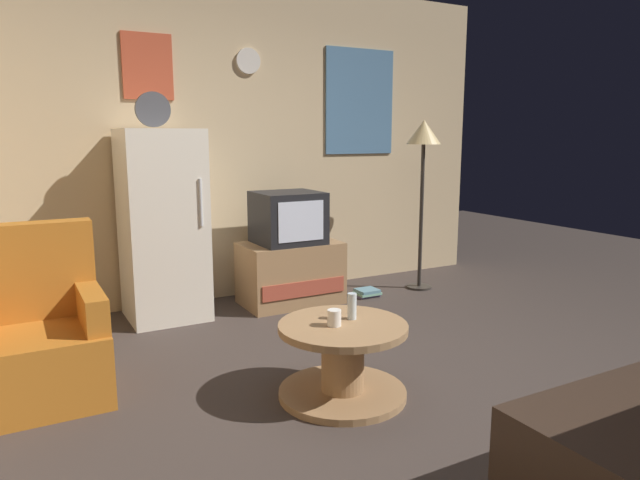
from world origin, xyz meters
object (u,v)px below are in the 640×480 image
book_stack (367,293)px  mug_ceramic_white (334,318)px  crt_tv (288,218)px  coffee_table (343,360)px  fridge (163,225)px  wine_glass (352,306)px  standing_lamp (423,146)px  armchair (38,338)px  tv_stand (290,273)px

book_stack → mug_ceramic_white: bearing=-128.4°
crt_tv → coffee_table: crt_tv is taller
fridge → coffee_table: (0.51, -1.93, -0.54)m
mug_ceramic_white → book_stack: (1.31, 1.65, -0.44)m
fridge → wine_glass: (0.59, -1.88, -0.25)m
crt_tv → fridge: bearing=172.8°
standing_lamp → wine_glass: (-1.77, -1.61, -0.86)m
fridge → crt_tv: fridge is taller
mug_ceramic_white → coffee_table: bearing=4.9°
wine_glass → book_stack: bearing=54.0°
mug_ceramic_white → armchair: size_ratio=0.09×
mug_ceramic_white → tv_stand: bearing=71.4°
standing_lamp → coffee_table: size_ratio=2.21×
coffee_table → armchair: armchair is taller
tv_stand → standing_lamp: standing_lamp is taller
crt_tv → armchair: crt_tv is taller
tv_stand → crt_tv: crt_tv is taller
tv_stand → armchair: (-2.03, -0.97, 0.07)m
fridge → armchair: bearing=-131.7°
standing_lamp → coffee_table: standing_lamp is taller
tv_stand → armchair: bearing=-154.5°
armchair → book_stack: bearing=16.7°
coffee_table → book_stack: (1.25, 1.65, -0.18)m
tv_stand → coffee_table: size_ratio=1.17×
armchair → book_stack: (2.73, 0.82, -0.30)m
coffee_table → wine_glass: (0.09, 0.05, 0.29)m
crt_tv → mug_ceramic_white: size_ratio=6.00×
standing_lamp → armchair: bearing=-166.0°
tv_stand → wine_glass: (-0.46, -1.75, 0.23)m
tv_stand → standing_lamp: bearing=-6.1°
standing_lamp → wine_glass: 2.54m
coffee_table → book_stack: size_ratio=3.34×
wine_glass → mug_ceramic_white: wine_glass is taller
tv_stand → wine_glass: size_ratio=5.60×
wine_glass → mug_ceramic_white: 0.16m
standing_lamp → book_stack: 1.46m
coffee_table → mug_ceramic_white: mug_ceramic_white is taller
tv_stand → mug_ceramic_white: bearing=-108.6°
crt_tv → standing_lamp: standing_lamp is taller
armchair → book_stack: armchair is taller
book_stack → coffee_table: bearing=-127.2°
tv_stand → standing_lamp: (1.31, -0.14, 1.09)m
crt_tv → mug_ceramic_white: crt_tv is taller
wine_glass → crt_tv: bearing=75.9°
tv_stand → coffee_table: (-0.55, -1.80, -0.06)m
standing_lamp → coffee_table: (-1.86, -1.66, -1.15)m
tv_stand → fridge: bearing=173.0°
coffee_table → mug_ceramic_white: size_ratio=8.00×
crt_tv → armchair: size_ratio=0.56×
wine_glass → fridge: bearing=107.5°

